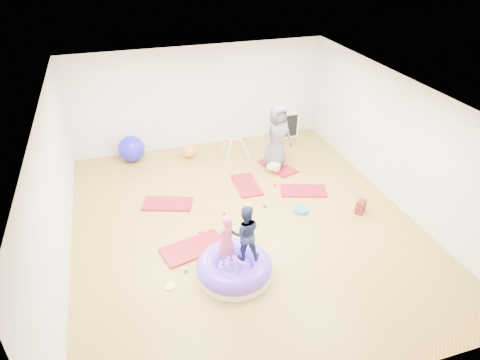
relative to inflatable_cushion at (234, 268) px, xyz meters
name	(u,v)px	position (x,y,z in m)	size (l,w,h in m)	color
room	(245,166)	(0.65, 1.43, 1.23)	(7.01, 8.01, 2.81)	gold
gym_mat_front_left	(194,248)	(-0.55, 0.93, -0.14)	(1.24, 0.62, 0.05)	red
gym_mat_mid_left	(168,204)	(-0.80, 2.62, -0.14)	(1.10, 0.55, 0.05)	red
gym_mat_center_back	(247,185)	(1.16, 2.85, -0.14)	(1.06, 0.53, 0.04)	red
gym_mat_right	(304,191)	(2.37, 2.20, -0.14)	(1.06, 0.53, 0.04)	red
gym_mat_rear_right	(278,167)	(2.22, 3.48, -0.14)	(1.06, 0.53, 0.04)	red
inflatable_cushion	(234,268)	(0.00, 0.00, 0.00)	(1.36, 1.36, 0.43)	white
child_pink	(226,238)	(-0.15, -0.01, 0.73)	(0.37, 0.24, 1.01)	pink
child_navy	(245,231)	(0.21, 0.04, 0.76)	(0.52, 0.41, 1.08)	navy
adult_caregiver	(277,136)	(2.19, 3.55, 0.71)	(0.81, 0.53, 1.66)	slate
infant	(274,167)	(2.03, 3.26, -0.01)	(0.38, 0.39, 0.23)	silver
ball_pit_balls	(230,231)	(0.27, 1.24, -0.13)	(2.71, 2.79, 0.07)	green
exercise_ball_blue	(132,149)	(-1.35, 4.99, 0.18)	(0.69, 0.69, 0.69)	#211CDC
exercise_ball_orange	(189,151)	(0.13, 4.72, 0.01)	(0.36, 0.36, 0.36)	orange
infant_play_gym	(235,145)	(1.36, 4.43, 0.17)	(0.65, 0.62, 0.50)	white
cube_shelf	(284,124)	(3.10, 5.22, 0.22)	(0.77, 0.38, 0.77)	white
balance_disc	(301,210)	(1.98, 1.47, -0.13)	(0.33, 0.33, 0.07)	teal
backpack	(361,207)	(3.20, 1.05, -0.02)	(0.26, 0.16, 0.30)	#B1241E
yellow_toy	(170,286)	(-1.16, 0.05, -0.15)	(0.19, 0.19, 0.03)	yellow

